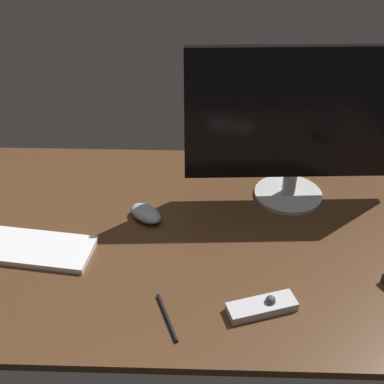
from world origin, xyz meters
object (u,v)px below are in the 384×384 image
at_px(keyboard, 24,247).
at_px(pen, 167,317).
at_px(monitor, 297,124).
at_px(media_remote, 262,306).
at_px(computer_mouse, 146,213).

relative_size(keyboard, pen, 2.56).
distance_m(monitor, media_remote, 0.50).
height_order(keyboard, pen, keyboard).
bearing_deg(monitor, computer_mouse, -166.19).
xyz_separation_m(monitor, computer_mouse, (-0.40, -0.12, -0.21)).
xyz_separation_m(keyboard, media_remote, (0.58, -0.18, 0.00)).
bearing_deg(keyboard, pen, -22.11).
distance_m(monitor, pen, 0.61).
bearing_deg(pen, keyboard, -140.75).
bearing_deg(computer_mouse, pen, -34.20).
distance_m(keyboard, computer_mouse, 0.32).
height_order(monitor, keyboard, monitor).
distance_m(keyboard, media_remote, 0.60).
distance_m(monitor, computer_mouse, 0.47).
relative_size(computer_mouse, pen, 0.75).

